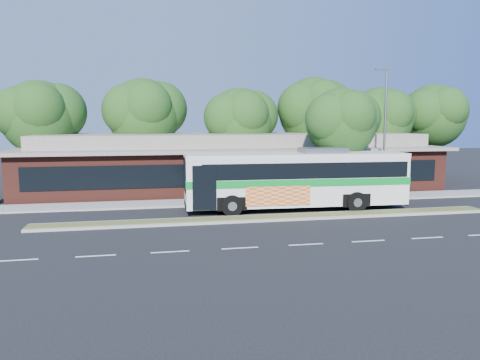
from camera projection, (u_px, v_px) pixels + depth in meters
The scene contains 13 objects.
ground at pixel (275, 221), 25.67m from camera, with size 120.00×120.00×0.00m, color black.
median_strip at pixel (273, 218), 26.24m from camera, with size 26.00×1.10×0.15m, color #455725.
sidewalk at pixel (250, 201), 31.88m from camera, with size 44.00×2.60×0.12m, color gray.
plaza_building at pixel (232, 162), 38.03m from camera, with size 33.20×11.20×4.45m.
lamp_post at pixel (384, 129), 32.77m from camera, with size 0.93×0.18×9.07m.
tree_bg_a at pixel (45, 116), 36.79m from camera, with size 6.47×5.80×8.63m.
tree_bg_b at pixel (149, 113), 39.31m from camera, with size 6.69×6.00×9.00m.
tree_bg_c at pixel (244, 120), 39.96m from camera, with size 6.24×5.60×8.26m.
tree_bg_d at pixel (318, 110), 42.23m from camera, with size 6.91×6.20×9.37m.
tree_bg_e at pixel (384, 118), 42.50m from camera, with size 6.47×5.80×8.50m.
tree_bg_f at pixel (436, 115), 44.62m from camera, with size 6.69×6.00×8.92m.
transit_bus at pixel (297, 175), 28.76m from camera, with size 13.76×3.56×3.83m.
sidewalk_tree at pixel (345, 122), 31.49m from camera, with size 5.23×4.69×7.67m.
Camera 1 is at (-6.90, -24.29, 5.46)m, focal length 35.00 mm.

